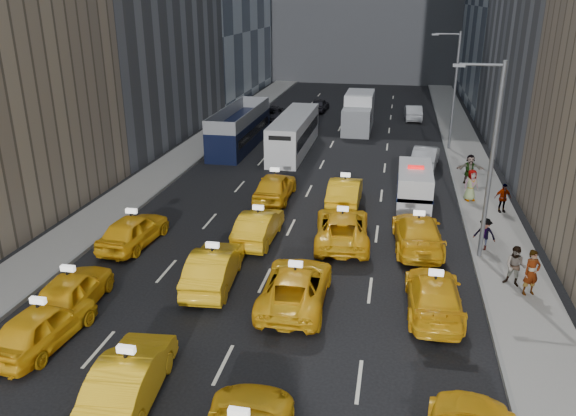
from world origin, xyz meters
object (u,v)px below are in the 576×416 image
at_px(double_decker, 240,128).
at_px(city_bus, 294,134).
at_px(box_truck, 359,112).
at_px(pedestrian_0, 532,273).
at_px(nypd_van, 414,185).

height_order(double_decker, city_bus, double_decker).
bearing_deg(box_truck, double_decker, -144.78).
bearing_deg(double_decker, city_bus, -9.26).
relative_size(double_decker, pedestrian_0, 5.64).
bearing_deg(pedestrian_0, double_decker, 106.44).
xyz_separation_m(nypd_van, pedestrian_0, (4.42, -10.73, 0.13)).
xyz_separation_m(city_bus, box_truck, (4.37, 8.39, 0.21)).
bearing_deg(double_decker, box_truck, 38.19).
bearing_deg(nypd_van, box_truck, 109.19).
bearing_deg(box_truck, nypd_van, -82.30).
height_order(nypd_van, double_decker, double_decker).
bearing_deg(nypd_van, city_bus, 137.08).
distance_m(nypd_van, double_decker, 17.13).
relative_size(nypd_van, pedestrian_0, 2.71).
distance_m(double_decker, city_bus, 4.52).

